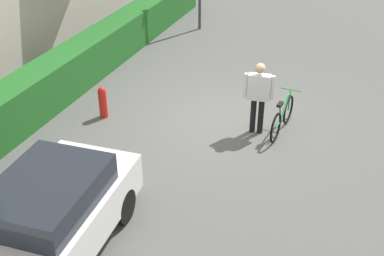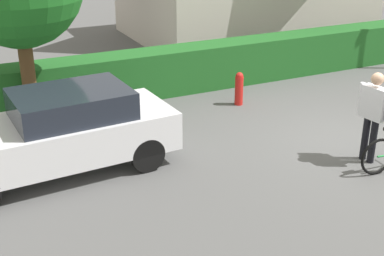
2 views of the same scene
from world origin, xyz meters
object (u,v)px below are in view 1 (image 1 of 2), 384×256
bicycle (282,117)px  fire_hydrant (103,102)px  parked_car_near (42,227)px  person_rider (259,93)px

bicycle → fire_hydrant: bicycle is taller
parked_car_near → person_rider: bearing=-21.3°
bicycle → person_rider: bearing=112.5°
parked_car_near → bicycle: 6.12m
parked_car_near → person_rider: size_ratio=2.49×
bicycle → parked_car_near: bearing=154.7°
person_rider → fire_hydrant: (-0.64, 3.69, -0.61)m
bicycle → fire_hydrant: 4.33m
person_rider → bicycle: bearing=-67.5°
bicycle → fire_hydrant: size_ratio=2.05×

